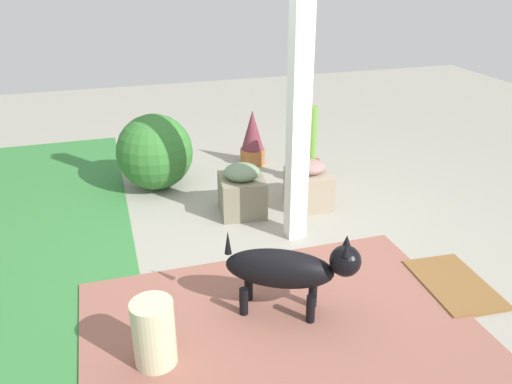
# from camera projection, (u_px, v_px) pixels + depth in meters

# --- Properties ---
(ground_plane) EXTENTS (12.00, 12.00, 0.00)m
(ground_plane) POSITION_uv_depth(u_px,v_px,m) (269.00, 252.00, 4.06)
(ground_plane) COLOR gray
(brick_path) EXTENTS (1.80, 2.40, 0.02)m
(brick_path) POSITION_uv_depth(u_px,v_px,m) (284.00, 334.00, 3.18)
(brick_path) COLOR #8E584B
(brick_path) RESTS_ON ground
(porch_pillar) EXTENTS (0.15, 0.15, 2.41)m
(porch_pillar) POSITION_uv_depth(u_px,v_px,m) (300.00, 91.00, 3.81)
(porch_pillar) COLOR white
(porch_pillar) RESTS_ON ground
(stone_planter_nearest) EXTENTS (0.45, 0.34, 0.44)m
(stone_planter_nearest) POSITION_uv_depth(u_px,v_px,m) (308.00, 185.00, 4.75)
(stone_planter_nearest) COLOR gray
(stone_planter_nearest) RESTS_ON ground
(stone_planter_near) EXTENTS (0.46, 0.43, 0.46)m
(stone_planter_near) POSITION_uv_depth(u_px,v_px,m) (242.00, 191.00, 4.60)
(stone_planter_near) COLOR gray
(stone_planter_near) RESTS_ON ground
(round_shrub) EXTENTS (0.74, 0.74, 0.74)m
(round_shrub) POSITION_uv_depth(u_px,v_px,m) (155.00, 152.00, 5.05)
(round_shrub) COLOR #316E2D
(round_shrub) RESTS_ON ground
(terracotta_pot_spiky) EXTENTS (0.27, 0.27, 0.61)m
(terracotta_pot_spiky) POSITION_uv_depth(u_px,v_px,m) (252.00, 139.00, 5.65)
(terracotta_pot_spiky) COLOR #9A5B2F
(terracotta_pot_spiky) RESTS_ON ground
(terracotta_pot_tall) EXTENTS (0.21, 0.21, 0.79)m
(terracotta_pot_tall) POSITION_uv_depth(u_px,v_px,m) (310.00, 156.00, 5.20)
(terracotta_pot_tall) COLOR #9D4F40
(terracotta_pot_tall) RESTS_ON ground
(dog) EXTENTS (0.54, 0.81, 0.58)m
(dog) POSITION_uv_depth(u_px,v_px,m) (289.00, 269.00, 3.24)
(dog) COLOR black
(dog) RESTS_ON ground
(ceramic_urn) EXTENTS (0.24, 0.24, 0.42)m
(ceramic_urn) POSITION_uv_depth(u_px,v_px,m) (154.00, 334.00, 2.87)
(ceramic_urn) COLOR beige
(ceramic_urn) RESTS_ON ground
(doormat) EXTENTS (0.71, 0.48, 0.03)m
(doormat) POSITION_uv_depth(u_px,v_px,m) (454.00, 284.00, 3.64)
(doormat) COLOR brown
(doormat) RESTS_ON ground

